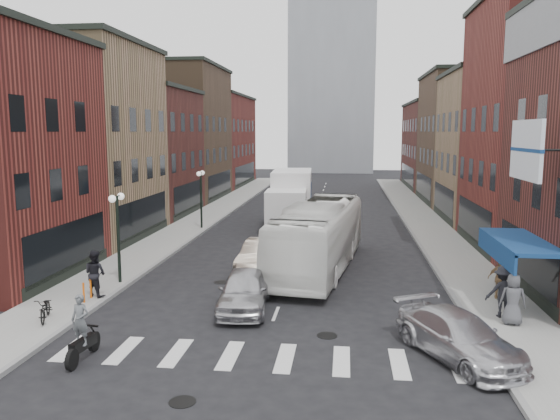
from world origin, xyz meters
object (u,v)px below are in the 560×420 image
(bike_rack, at_px, (87,290))
(box_truck, at_px, (291,199))
(ped_right_a, at_px, (503,292))
(sedan_left_near, at_px, (244,290))
(ped_left_solo, at_px, (95,273))
(billboard_sign, at_px, (529,152))
(transit_bus, at_px, (319,236))
(motorcycle_rider, at_px, (81,330))
(parked_bicycle, at_px, (46,308))
(curb_car, at_px, (459,336))
(streetlamp_far, at_px, (201,188))
(ped_right_c, at_px, (513,299))
(sedan_left_far, at_px, (261,255))
(streetlamp_near, at_px, (118,221))
(ped_right_b, at_px, (501,278))

(bike_rack, bearing_deg, box_truck, 72.07)
(bike_rack, xyz_separation_m, ped_right_a, (15.84, -0.06, 0.54))
(box_truck, height_order, sedan_left_near, box_truck)
(ped_left_solo, bearing_deg, billboard_sign, -164.75)
(transit_bus, bearing_deg, motorcycle_rider, -110.67)
(parked_bicycle, height_order, ped_right_a, ped_right_a)
(motorcycle_rider, distance_m, curb_car, 11.32)
(streetlamp_far, height_order, parked_bicycle, streetlamp_far)
(ped_left_solo, bearing_deg, parked_bicycle, 100.81)
(curb_car, xyz_separation_m, ped_right_c, (2.36, 2.84, 0.37))
(box_truck, xyz_separation_m, sedan_left_far, (-0.17, -12.99, -1.21))
(billboard_sign, relative_size, ped_right_c, 2.04)
(curb_car, bearing_deg, ped_right_a, 30.41)
(ped_left_solo, relative_size, ped_right_a, 1.01)
(streetlamp_far, relative_size, ped_left_solo, 2.16)
(billboard_sign, bearing_deg, transit_bus, 134.40)
(streetlamp_near, distance_m, bike_rack, 3.59)
(streetlamp_far, xyz_separation_m, ped_right_b, (16.17, -14.53, -1.92))
(box_truck, xyz_separation_m, ped_right_a, (9.65, -19.21, -0.86))
(transit_bus, bearing_deg, curb_car, -57.46)
(motorcycle_rider, bearing_deg, ped_right_a, 28.70)
(bike_rack, bearing_deg, ped_right_c, -3.02)
(bike_rack, relative_size, ped_right_a, 0.43)
(billboard_sign, height_order, ped_left_solo, billboard_sign)
(billboard_sign, distance_m, ped_right_a, 5.11)
(streetlamp_near, distance_m, sedan_left_near, 7.01)
(ped_right_c, bearing_deg, sedan_left_near, 3.18)
(ped_right_b, bearing_deg, streetlamp_near, 11.96)
(parked_bicycle, relative_size, ped_right_c, 0.90)
(ped_right_b, bearing_deg, bike_rack, 21.39)
(bike_rack, relative_size, sedan_left_far, 0.18)
(streetlamp_near, distance_m, motorcycle_rider, 8.43)
(ped_right_a, bearing_deg, streetlamp_far, -51.51)
(streetlamp_far, height_order, box_truck, streetlamp_far)
(ped_right_c, bearing_deg, ped_right_a, -72.64)
(motorcycle_rider, xyz_separation_m, sedan_left_near, (3.94, 5.27, -0.20))
(sedan_left_far, relative_size, ped_left_solo, 2.38)
(curb_car, bearing_deg, streetlamp_near, 126.73)
(ped_right_a, bearing_deg, ped_left_solo, -6.84)
(motorcycle_rider, distance_m, parked_bicycle, 4.00)
(box_truck, height_order, ped_right_c, box_truck)
(streetlamp_far, height_order, sedan_left_near, streetlamp_far)
(sedan_left_far, xyz_separation_m, curb_car, (7.57, -9.83, -0.06))
(streetlamp_near, height_order, box_truck, streetlamp_near)
(streetlamp_near, bearing_deg, sedan_left_far, 30.66)
(billboard_sign, xyz_separation_m, transit_bus, (-7.31, 7.47, -4.46))
(ped_left_solo, xyz_separation_m, ped_right_c, (15.88, -1.42, -0.04))
(curb_car, height_order, ped_right_b, ped_right_b)
(bike_rack, distance_m, sedan_left_near, 6.33)
(box_truck, bearing_deg, bike_rack, -110.88)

